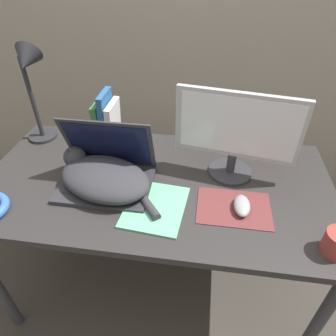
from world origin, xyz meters
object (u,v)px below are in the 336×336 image
external_monitor (236,133)px  notepad (155,207)px  desk_lamp (30,79)px  computer_mouse (242,206)px  cat (103,177)px  laptop (107,172)px  book_row (107,120)px

external_monitor → notepad: size_ratio=1.73×
desk_lamp → notepad: desk_lamp is taller
notepad → external_monitor: bearing=42.1°
computer_mouse → notepad: 0.31m
desk_lamp → external_monitor: bearing=-8.0°
notepad → cat: bearing=159.8°
laptop → notepad: laptop is taller
computer_mouse → external_monitor: bearing=100.0°
computer_mouse → desk_lamp: size_ratio=0.24×
notepad → desk_lamp: bearing=148.3°
desk_lamp → notepad: 0.76m
cat → notepad: 0.24m
external_monitor → desk_lamp: 0.88m
cat → computer_mouse: size_ratio=4.15×
computer_mouse → desk_lamp: (-0.90, 0.33, 0.29)m
laptop → external_monitor: external_monitor is taller
computer_mouse → book_row: bearing=147.5°
cat → external_monitor: bearing=18.7°
computer_mouse → desk_lamp: 1.00m
cat → external_monitor: size_ratio=0.96×
laptop → external_monitor: 0.52m
computer_mouse → book_row: (-0.61, 0.39, 0.08)m
laptop → notepad: bearing=-28.7°
book_row → notepad: bearing=-54.4°
external_monitor → book_row: 0.61m
book_row → cat: bearing=-75.8°
desk_lamp → cat: bearing=-37.3°
external_monitor → desk_lamp: size_ratio=1.02×
cat → external_monitor: external_monitor is taller
external_monitor → notepad: (-0.27, -0.24, -0.19)m
cat → computer_mouse: 0.53m
laptop → cat: 0.04m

